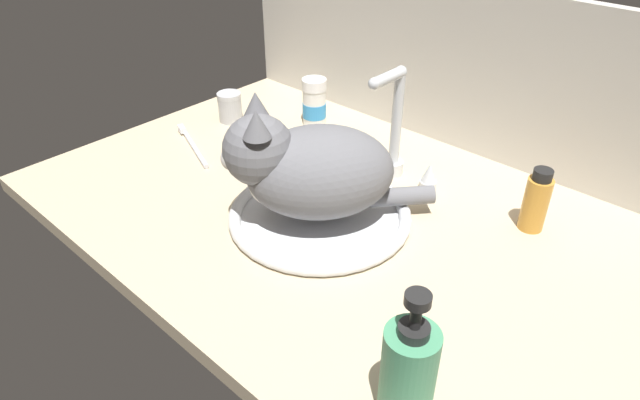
{
  "coord_description": "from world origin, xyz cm",
  "views": [
    {
      "loc": [
        53.5,
        -61.2,
        58.79
      ],
      "look_at": [
        0.73,
        -3.57,
        7.0
      ],
      "focal_mm": 31.06,
      "sensor_mm": 36.0,
      "label": 1
    }
  ],
  "objects": [
    {
      "name": "backsplash_wall",
      "position": [
        0.0,
        36.77,
        18.05
      ],
      "size": [
        109.87,
        2.4,
        36.1
      ],
      "primitive_type": "cube",
      "color": "beige",
      "rests_on": "ground"
    },
    {
      "name": "toothbrush",
      "position": [
        -37.0,
        -2.39,
        3.61
      ],
      "size": [
        18.22,
        8.09,
        1.7
      ],
      "color": "silver",
      "rests_on": "countertop"
    },
    {
      "name": "metal_jar",
      "position": [
        -41.39,
        11.74,
        6.4
      ],
      "size": [
        5.5,
        5.5,
        6.76
      ],
      "color": "#B2B5BA",
      "rests_on": "countertop"
    },
    {
      "name": "amber_bottle",
      "position": [
        28.6,
        18.74,
        8.28
      ],
      "size": [
        4.17,
        4.17,
        11.28
      ],
      "color": "gold",
      "rests_on": "countertop"
    },
    {
      "name": "pill_bottle",
      "position": [
        -25.84,
        23.54,
        8.0
      ],
      "size": [
        5.47,
        5.47,
        10.78
      ],
      "color": "white",
      "rests_on": "countertop"
    },
    {
      "name": "countertop",
      "position": [
        0.0,
        0.0,
        1.5
      ],
      "size": [
        109.87,
        71.14,
        3.0
      ],
      "primitive_type": "cube",
      "color": "#CCB793",
      "rests_on": "ground"
    },
    {
      "name": "faucet",
      "position": [
        0.73,
        16.83,
        11.46
      ],
      "size": [
        19.5,
        10.69,
        21.94
      ],
      "color": "silver",
      "rests_on": "countertop"
    },
    {
      "name": "sink_basin",
      "position": [
        0.73,
        -3.57,
        3.93
      ],
      "size": [
        31.53,
        31.53,
        2.15
      ],
      "color": "white",
      "rests_on": "countertop"
    },
    {
      "name": "soap_pump_bottle",
      "position": [
        33.7,
        -25.31,
        9.83
      ],
      "size": [
        6.19,
        6.19,
        18.25
      ],
      "color": "#4C9E70",
      "rests_on": "countertop"
    },
    {
      "name": "cat",
      "position": [
        -0.77,
        -5.29,
        13.48
      ],
      "size": [
        29.78,
        31.09,
        20.38
      ],
      "color": "slate",
      "rests_on": "sink_basin"
    }
  ]
}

